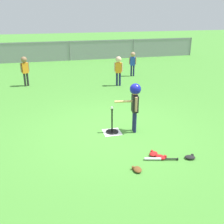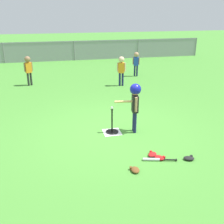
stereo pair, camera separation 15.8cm
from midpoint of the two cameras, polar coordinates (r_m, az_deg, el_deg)
The scene contains 14 objects.
ground_plane at distance 6.89m, azimuth 1.08°, elevation -4.11°, with size 60.00×60.00×0.00m, color #478C33.
home_plate at distance 6.84m, azimuth 0.66°, elevation -4.27°, with size 0.44×0.44×0.01m, color white.
batting_tee at distance 6.81m, azimuth 0.66°, elevation -3.58°, with size 0.32×0.32×0.62m.
baseball_on_tee at distance 6.59m, azimuth 0.68°, elevation 0.89°, with size 0.07×0.07×0.07m, color white.
batter_child at distance 6.59m, azimuth 5.57°, elevation 2.94°, with size 0.65×0.36×1.26m.
fielder_deep_center at distance 12.52m, azimuth 5.50°, elevation 10.74°, with size 0.31×0.22×1.10m.
fielder_near_left at distance 11.35m, azimuth -16.93°, elevation 9.13°, with size 0.33×0.23×1.18m.
fielder_near_right at distance 10.84m, azimuth 2.41°, elevation 9.48°, with size 0.34×0.23×1.18m.
spare_bat_silver at distance 5.71m, azimuth 9.83°, elevation -9.87°, with size 0.69×0.23×0.06m.
glove_by_plate at distance 5.90m, azimuth 16.74°, elevation -9.36°, with size 0.25×0.21×0.07m.
glove_near_bats at distance 5.32m, azimuth 5.76°, elevation -12.08°, with size 0.18×0.23×0.07m.
glove_tossed_aside at distance 5.77m, azimuth 10.79°, elevation -9.48°, with size 0.25×0.27×0.07m.
glove_outfield_drop at distance 5.87m, azimuth 9.28°, elevation -8.84°, with size 0.27×0.27×0.07m.
outfield_fence at distance 16.66m, azimuth -7.71°, elevation 12.89°, with size 16.06×0.06×1.15m.
Camera 2 is at (-1.44, -6.07, 2.93)m, focal length 43.17 mm.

